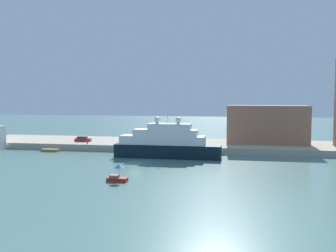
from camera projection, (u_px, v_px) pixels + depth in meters
name	position (u px, v px, depth m)	size (l,w,h in m)	color
ground	(135.00, 163.00, 85.41)	(400.00, 400.00, 0.00)	slate
quay_dock	(160.00, 144.00, 111.58)	(110.00, 21.60, 1.66)	#ADA38E
large_yacht	(166.00, 144.00, 92.73)	(25.45, 4.85, 10.90)	black
small_motorboat	(117.00, 175.00, 66.85)	(3.52, 1.76, 3.02)	#B22319
work_barge	(50.00, 150.00, 103.46)	(4.65, 1.86, 0.65)	olive
harbor_building	(267.00, 124.00, 107.74)	(21.82, 10.42, 10.50)	#9E664C
parked_car	(83.00, 139.00, 111.98)	(4.56, 1.72, 1.41)	#B21E1E
person_figure	(87.00, 141.00, 106.51)	(0.36, 0.36, 1.82)	maroon
mooring_bollard	(150.00, 144.00, 102.21)	(0.52, 0.52, 0.80)	black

